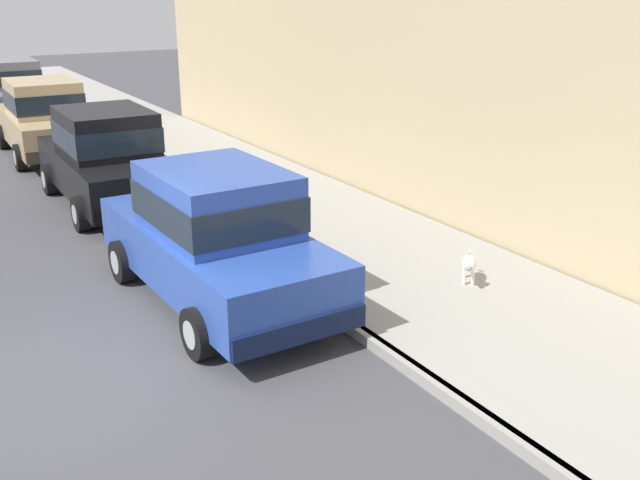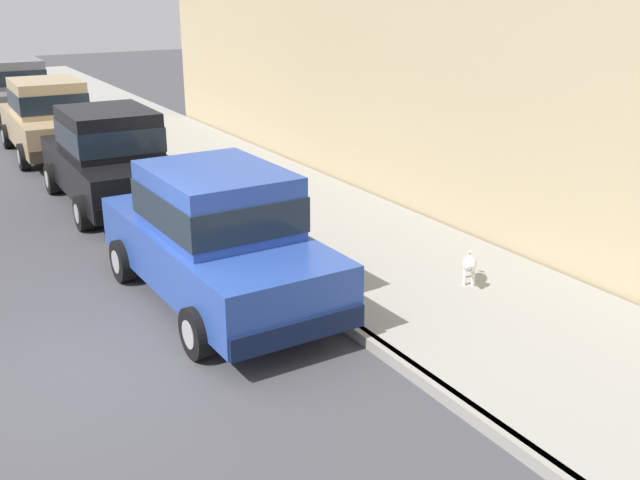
% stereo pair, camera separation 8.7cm
% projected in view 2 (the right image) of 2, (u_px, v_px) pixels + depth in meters
% --- Properties ---
extents(ground_plane, '(80.00, 80.00, 0.00)m').
position_uv_depth(ground_plane, '(84.00, 373.00, 8.42)').
color(ground_plane, '#424247').
extents(curb, '(0.16, 64.00, 0.14)m').
position_uv_depth(curb, '(324.00, 308.00, 9.92)').
color(curb, gray).
rests_on(curb, ground).
extents(sidewalk, '(3.60, 64.00, 0.14)m').
position_uv_depth(sidewalk, '(429.00, 282.00, 10.78)').
color(sidewalk, '#99968E').
rests_on(sidewalk, ground).
extents(car_blue_sedan, '(2.12, 4.64, 1.92)m').
position_uv_depth(car_blue_sedan, '(217.00, 235.00, 9.99)').
color(car_blue_sedan, '#28479E').
rests_on(car_blue_sedan, ground).
extents(car_black_sedan, '(2.08, 4.62, 1.92)m').
position_uv_depth(car_black_sedan, '(110.00, 156.00, 14.46)').
color(car_black_sedan, black).
rests_on(car_black_sedan, ground).
extents(car_tan_sedan, '(2.10, 4.63, 1.92)m').
position_uv_depth(car_tan_sedan, '(49.00, 117.00, 18.67)').
color(car_tan_sedan, tan).
rests_on(car_tan_sedan, ground).
extents(car_grey_sedan, '(2.08, 4.62, 1.92)m').
position_uv_depth(car_grey_sedan, '(16.00, 89.00, 23.44)').
color(car_grey_sedan, slate).
rests_on(car_grey_sedan, ground).
extents(dog_white, '(0.55, 0.59, 0.49)m').
position_uv_depth(dog_white, '(470.00, 265.00, 10.45)').
color(dog_white, white).
rests_on(dog_white, sidewalk).
extents(fire_hydrant, '(0.34, 0.24, 0.72)m').
position_uv_depth(fire_hydrant, '(276.00, 228.00, 11.85)').
color(fire_hydrant, red).
rests_on(fire_hydrant, sidewalk).
extents(building_facade, '(0.50, 20.00, 4.93)m').
position_uv_depth(building_facade, '(366.00, 74.00, 14.94)').
color(building_facade, tan).
rests_on(building_facade, ground).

